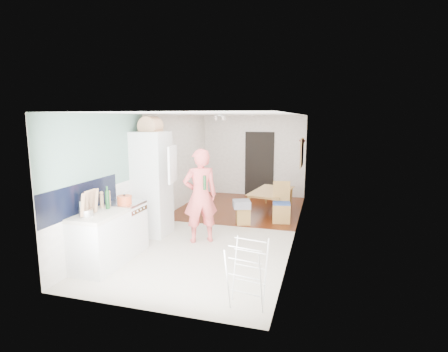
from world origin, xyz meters
The scene contains 32 objects.
room_shell centered at (0.00, 0.00, 1.25)m, with size 3.20×7.00×2.50m, color white, non-canonical shape.
floor centered at (0.00, 0.00, 0.00)m, with size 3.20×7.00×0.01m, color beige.
wood_floor_overlay centered at (0.00, 1.85, 0.01)m, with size 3.20×3.30×0.01m, color #52190E.
sage_wall_panel centered at (-1.59, -2.00, 1.85)m, with size 0.02×3.00×1.30m, color gray.
tile_splashback centered at (-1.59, -2.55, 1.15)m, with size 0.02×1.90×0.50m, color black.
doorway_recess centered at (0.20, 3.48, 1.00)m, with size 0.90×0.04×2.00m, color black.
base_cabinet centered at (-1.30, -2.55, 0.43)m, with size 0.60×0.90×0.86m, color silver.
worktop centered at (-1.30, -2.55, 0.89)m, with size 0.62×0.92×0.06m, color beige.
range_cooker centered at (-1.30, -1.80, 0.44)m, with size 0.60×0.60×0.88m, color silver.
cooker_top centered at (-1.30, -1.80, 0.90)m, with size 0.60×0.60×0.04m, color silver.
fridge_housing centered at (-1.27, -0.78, 1.07)m, with size 0.66×0.66×2.15m, color silver.
fridge_door centered at (-0.66, -1.08, 1.55)m, with size 0.56×0.04×0.70m, color silver.
fridge_interior centered at (-0.96, -0.78, 1.55)m, with size 0.02×0.52×0.66m, color white.
pinboard centered at (1.58, 1.90, 1.55)m, with size 0.03×0.90×0.70m, color tan.
pinboard_frame centered at (1.57, 1.90, 1.55)m, with size 0.01×0.94×0.74m, color olive.
wall_sconce centered at (1.54, 2.55, 1.75)m, with size 0.18×0.18×0.16m, color maroon.
person centered at (-0.16, -0.92, 1.09)m, with size 0.80×0.52×2.18m, color #EC5B59.
dining_table centered at (0.87, 1.73, 0.23)m, with size 1.33×0.74×0.47m, color olive.
dining_chair centered at (1.22, 0.80, 0.47)m, with size 0.40×0.40×0.95m, color olive, non-canonical shape.
stool centered at (0.40, 0.40, 0.20)m, with size 0.31×0.31×0.40m, color olive, non-canonical shape.
grey_drape centered at (0.37, 0.36, 0.49)m, with size 0.38×0.38×0.17m, color gray.
drying_rack centered at (1.24, -3.04, 0.43)m, with size 0.44×0.40×0.87m, color silver, non-canonical shape.
bread_bin centered at (-1.28, -0.73, 2.26)m, with size 0.41×0.39×0.22m, color tan, non-canonical shape.
red_casserole centered at (-1.22, -1.90, 1.00)m, with size 0.26×0.26×0.15m, color #D6552C.
steel_pan centered at (-1.38, -2.74, 0.97)m, with size 0.21×0.21×0.11m, color silver.
held_bottle centered at (-0.03, -1.03, 1.21)m, with size 0.06×0.06×0.27m, color #15401C.
bottle_a centered at (-1.45, -2.54, 1.07)m, with size 0.07×0.07×0.30m, color #15401C.
bottle_b centered at (-1.32, -2.25, 1.07)m, with size 0.07×0.07×0.31m, color #15401C.
bottle_c centered at (-1.42, -2.75, 1.04)m, with size 0.10×0.10×0.23m, color silver.
pepper_mill_front centered at (-1.45, -2.23, 1.03)m, with size 0.06×0.06×0.22m, color tan.
pepper_mill_back centered at (-1.44, -2.04, 1.02)m, with size 0.06×0.06×0.21m, color tan.
chopping_boards centered at (-1.34, -2.70, 1.13)m, with size 0.04×0.30×0.41m, color tan, non-canonical shape.
Camera 1 is at (2.12, -7.17, 2.43)m, focal length 28.00 mm.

